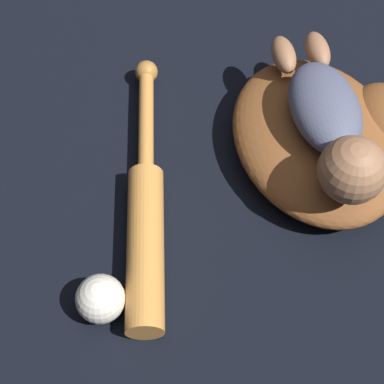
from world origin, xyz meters
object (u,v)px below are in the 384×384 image
(baby_figure, at_px, (332,125))
(baseball, at_px, (100,299))
(baseball_glove, at_px, (328,136))
(baseball_bat, at_px, (146,216))

(baby_figure, relative_size, baseball, 4.70)
(baseball_glove, height_order, baseball, baseball_glove)
(baby_figure, bearing_deg, baseball, -92.76)
(baseball_glove, xyz_separation_m, baby_figure, (0.03, -0.04, 0.08))
(baseball_bat, bearing_deg, baby_figure, 71.52)
(baseball_glove, height_order, baseball_bat, baseball_glove)
(baseball_bat, bearing_deg, baseball, -60.51)
(baby_figure, bearing_deg, baseball_glove, 123.97)
(baseball_glove, distance_m, baby_figure, 0.10)
(baseball_glove, xyz_separation_m, baseball, (0.01, -0.46, -0.01))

